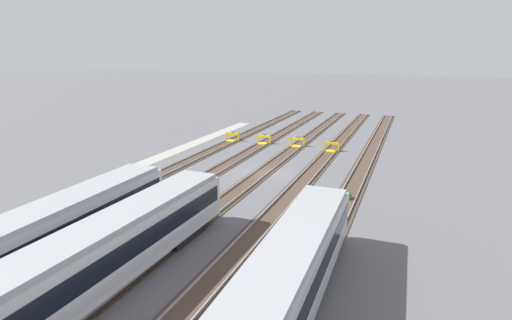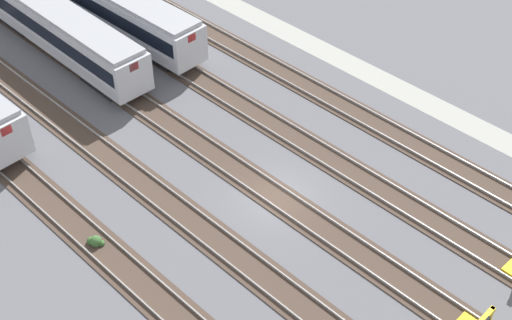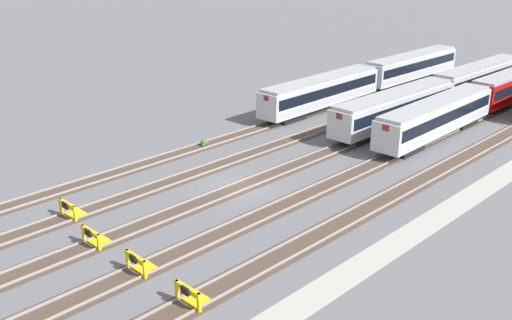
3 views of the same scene
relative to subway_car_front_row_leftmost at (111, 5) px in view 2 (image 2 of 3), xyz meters
The scene contains 10 objects.
ground_plane 22.10m from the subway_car_front_row_leftmost, 167.89° to the left, with size 400.00×400.00×0.00m, color #5B5B60.
service_walkway 23.39m from the subway_car_front_row_leftmost, 157.44° to the right, with size 54.00×2.00×0.01m, color #9E9E93.
rail_track_nearest 22.12m from the subway_car_front_row_leftmost, 167.59° to the right, with size 90.00×2.23×0.21m.
rail_track_near_inner 21.61m from the subway_car_front_row_leftmost, behind, with size 90.00×2.23×0.21m.
rail_track_middle 22.09m from the subway_car_front_row_leftmost, 167.89° to the left, with size 90.00×2.24×0.21m.
rail_track_far_inner 23.52m from the subway_car_front_row_leftmost, 156.64° to the left, with size 90.00×2.23×0.21m.
rail_track_farthest 25.73m from the subway_car_front_row_leftmost, 147.01° to the left, with size 90.00×2.23×0.21m.
subway_car_front_row_leftmost is the anchor object (origin of this frame).
subway_car_front_row_left_inner 4.57m from the subway_car_front_row_leftmost, 90.00° to the left, with size 18.05×3.13×3.70m.
weed_clump 22.18m from the subway_car_front_row_leftmost, 140.70° to the left, with size 0.92×0.70×0.64m.
Camera 2 is at (-19.60, 21.49, 28.39)m, focal length 50.00 mm.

